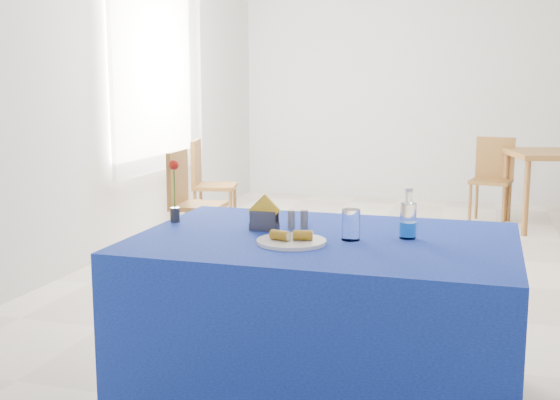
# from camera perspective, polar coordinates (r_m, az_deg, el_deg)

# --- Properties ---
(floor) EXTENTS (7.00, 7.00, 0.00)m
(floor) POSITION_cam_1_polar(r_m,az_deg,el_deg) (5.22, 11.12, -6.32)
(floor) COLOR beige
(floor) RESTS_ON ground
(room_shell) EXTENTS (7.00, 7.00, 7.00)m
(room_shell) POSITION_cam_1_polar(r_m,az_deg,el_deg) (5.03, 11.78, 13.20)
(room_shell) COLOR silver
(room_shell) RESTS_ON ground
(window_pane) EXTENTS (0.04, 1.50, 1.60)m
(window_pane) POSITION_cam_1_polar(r_m,az_deg,el_deg) (6.50, -10.27, 10.64)
(window_pane) COLOR white
(window_pane) RESTS_ON room_shell
(curtain) EXTENTS (0.04, 1.75, 1.85)m
(curtain) POSITION_cam_1_polar(r_m,az_deg,el_deg) (6.46, -9.71, 10.66)
(curtain) COLOR white
(curtain) RESTS_ON room_shell
(plate) EXTENTS (0.29, 0.29, 0.01)m
(plate) POSITION_cam_1_polar(r_m,az_deg,el_deg) (2.88, 0.93, -3.40)
(plate) COLOR white
(plate) RESTS_ON blue_table
(drinking_glass) EXTENTS (0.08, 0.08, 0.13)m
(drinking_glass) POSITION_cam_1_polar(r_m,az_deg,el_deg) (2.94, 5.78, -2.01)
(drinking_glass) COLOR white
(drinking_glass) RESTS_ON blue_table
(salt_shaker) EXTENTS (0.03, 0.03, 0.08)m
(salt_shaker) POSITION_cam_1_polar(r_m,az_deg,el_deg) (3.15, 0.92, -1.60)
(salt_shaker) COLOR slate
(salt_shaker) RESTS_ON blue_table
(pepper_shaker) EXTENTS (0.03, 0.03, 0.08)m
(pepper_shaker) POSITION_cam_1_polar(r_m,az_deg,el_deg) (3.16, 1.98, -1.59)
(pepper_shaker) COLOR slate
(pepper_shaker) RESTS_ON blue_table
(blue_table) EXTENTS (1.60, 1.10, 0.76)m
(blue_table) POSITION_cam_1_polar(r_m,az_deg,el_deg) (3.11, 3.61, -9.85)
(blue_table) COLOR navy
(blue_table) RESTS_ON floor
(water_bottle) EXTENTS (0.07, 0.07, 0.21)m
(water_bottle) POSITION_cam_1_polar(r_m,az_deg,el_deg) (3.01, 10.36, -1.75)
(water_bottle) COLOR silver
(water_bottle) RESTS_ON blue_table
(napkin_holder) EXTENTS (0.15, 0.06, 0.16)m
(napkin_holder) POSITION_cam_1_polar(r_m,az_deg,el_deg) (3.12, -1.29, -1.60)
(napkin_holder) COLOR #3A3B40
(napkin_holder) RESTS_ON blue_table
(rose_vase) EXTENTS (0.05, 0.05, 0.30)m
(rose_vase) POSITION_cam_1_polar(r_m,az_deg,el_deg) (3.32, -8.57, 0.61)
(rose_vase) COLOR #232428
(rose_vase) RESTS_ON blue_table
(chair_bg_left) EXTENTS (0.44, 0.44, 0.86)m
(chair_bg_left) POSITION_cam_1_polar(r_m,az_deg,el_deg) (7.43, 16.90, 2.08)
(chair_bg_left) COLOR brown
(chair_bg_left) RESTS_ON floor
(chair_win_a) EXTENTS (0.41, 0.41, 0.87)m
(chair_win_a) POSITION_cam_1_polar(r_m,az_deg,el_deg) (5.68, -7.38, 0.26)
(chair_win_a) COLOR brown
(chair_win_a) RESTS_ON floor
(chair_win_b) EXTENTS (0.47, 0.47, 0.87)m
(chair_win_b) POSITION_cam_1_polar(r_m,az_deg,el_deg) (6.69, -5.98, 1.72)
(chair_win_b) COLOR brown
(chair_win_b) RESTS_ON floor
(banana_pieces) EXTENTS (0.18, 0.09, 0.04)m
(banana_pieces) POSITION_cam_1_polar(r_m,az_deg,el_deg) (2.86, 0.96, -2.88)
(banana_pieces) COLOR gold
(banana_pieces) RESTS_ON plate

